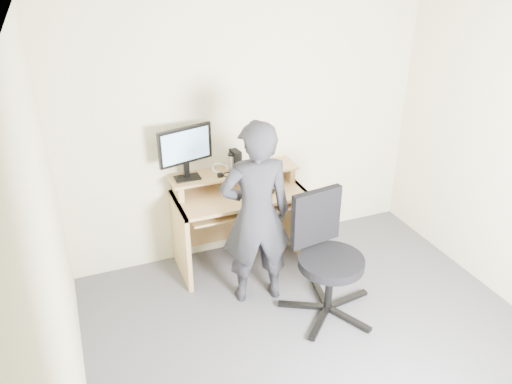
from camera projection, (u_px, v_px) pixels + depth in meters
ground at (332, 358)px, 3.78m from camera, size 3.50×3.50×0.00m
back_wall at (248, 128)px, 4.66m from camera, size 3.50×0.02×2.50m
ceiling at (364, 9)px, 2.64m from camera, size 3.50×3.50×0.02m
desk at (237, 208)px, 4.73m from camera, size 1.20×0.60×0.91m
monitor at (186, 149)px, 4.34m from camera, size 0.50×0.17×0.49m
external_drive at (236, 161)px, 4.58m from camera, size 0.09×0.14×0.20m
travel_mug at (232, 163)px, 4.58m from camera, size 0.08×0.08×0.16m
smartphone at (258, 169)px, 4.65m from camera, size 0.11×0.15×0.01m
charger at (220, 175)px, 4.49m from camera, size 0.05×0.04×0.03m
headphones at (220, 168)px, 4.65m from camera, size 0.19×0.19×0.06m
keyboard at (245, 205)px, 4.54m from camera, size 0.49×0.34×0.03m
mouse at (271, 191)px, 4.56m from camera, size 0.11×0.07×0.04m
office_chair at (326, 252)px, 4.06m from camera, size 0.80×0.81×1.02m
person at (256, 215)px, 4.07m from camera, size 0.65×0.47×1.63m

